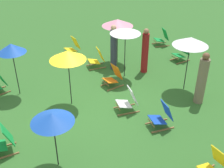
% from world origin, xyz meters
% --- Properties ---
extents(ground_plane, '(40.00, 40.00, 0.00)m').
position_xyz_m(ground_plane, '(0.00, 0.00, 0.00)').
color(ground_plane, '#2D6026').
extents(deckchair_0, '(0.48, 0.76, 0.83)m').
position_xyz_m(deckchair_0, '(4.41, 1.42, 0.37)').
color(deckchair_0, olive).
rests_on(deckchair_0, ground).
extents(deckchair_1, '(0.51, 0.78, 0.83)m').
position_xyz_m(deckchair_1, '(-3.99, 1.53, 0.37)').
color(deckchair_1, olive).
rests_on(deckchair_1, ground).
extents(deckchair_2, '(0.61, 0.84, 0.83)m').
position_xyz_m(deckchair_2, '(-2.31, 1.87, 0.37)').
color(deckchair_2, olive).
rests_on(deckchair_2, ground).
extents(deckchair_4, '(0.49, 0.77, 0.83)m').
position_xyz_m(deckchair_4, '(-0.93, 5.35, 0.37)').
color(deckchair_4, olive).
rests_on(deckchair_4, ground).
extents(deckchair_5, '(0.64, 0.85, 0.83)m').
position_xyz_m(deckchair_5, '(0.99, 1.22, 0.37)').
color(deckchair_5, olive).
rests_on(deckchair_5, ground).
extents(deckchair_6, '(0.54, 0.80, 0.83)m').
position_xyz_m(deckchair_6, '(0.87, -2.74, 0.37)').
color(deckchair_6, olive).
rests_on(deckchair_6, ground).
extents(deckchair_7, '(0.52, 0.79, 0.83)m').
position_xyz_m(deckchair_7, '(-0.61, 1.64, 0.37)').
color(deckchair_7, olive).
rests_on(deckchair_7, ground).
extents(deckchair_9, '(0.62, 0.84, 0.83)m').
position_xyz_m(deckchair_9, '(2.22, 1.62, 0.37)').
color(deckchair_9, olive).
rests_on(deckchair_9, ground).
extents(deckchair_10, '(0.68, 0.87, 0.83)m').
position_xyz_m(deckchair_10, '(-2.74, 5.77, 0.37)').
color(deckchair_10, olive).
rests_on(deckchair_10, ground).
extents(umbrella_0, '(0.95, 0.95, 1.94)m').
position_xyz_m(umbrella_0, '(-1.88, -1.57, 1.78)').
color(umbrella_0, black).
rests_on(umbrella_0, ground).
extents(umbrella_1, '(1.23, 1.23, 2.03)m').
position_xyz_m(umbrella_1, '(0.95, 3.76, 1.88)').
color(umbrella_1, black).
rests_on(umbrella_1, ground).
extents(umbrella_2, '(1.05, 1.05, 1.63)m').
position_xyz_m(umbrella_2, '(2.06, -1.68, 1.51)').
color(umbrella_2, black).
rests_on(umbrella_2, ground).
extents(umbrella_3, '(1.17, 1.17, 1.97)m').
position_xyz_m(umbrella_3, '(-0.32, -0.23, 1.81)').
color(umbrella_3, black).
rests_on(umbrella_3, ground).
extents(umbrella_4, '(1.16, 1.16, 2.01)m').
position_xyz_m(umbrella_4, '(-1.02, 2.40, 1.90)').
color(umbrella_4, black).
rests_on(umbrella_4, ground).
extents(umbrella_5, '(1.29, 1.29, 1.93)m').
position_xyz_m(umbrella_5, '(-2.25, 2.83, 1.79)').
color(umbrella_5, black).
rests_on(umbrella_5, ground).
extents(person_0, '(0.28, 0.28, 1.91)m').
position_xyz_m(person_0, '(-1.79, 2.37, 0.93)').
color(person_0, '#333847').
rests_on(person_0, ground).
extents(person_1, '(0.28, 0.28, 1.85)m').
position_xyz_m(person_1, '(-0.92, 3.30, 0.89)').
color(person_1, maroon).
rests_on(person_1, ground).
extents(person_2, '(0.45, 0.45, 1.85)m').
position_xyz_m(person_2, '(1.85, 3.57, 0.88)').
color(person_2, '#72664C').
rests_on(person_2, ground).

